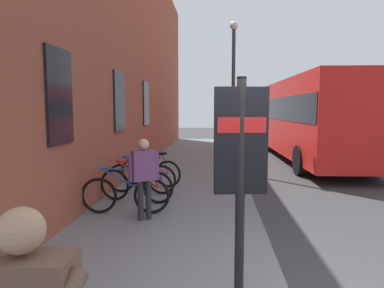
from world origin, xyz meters
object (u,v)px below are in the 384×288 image
bicycle_far_end (126,194)px  bicycle_mid_rack (151,172)px  street_lamp (233,83)px  transit_info_sign (241,156)px  bicycle_end_of_row (136,185)px  bicycle_nearest_sign (142,178)px  pedestrian_near_bus (144,171)px  city_bus (308,115)px

bicycle_far_end → bicycle_mid_rack: 2.45m
bicycle_mid_rack → street_lamp: 4.46m
street_lamp → transit_info_sign: bearing=177.9°
bicycle_far_end → bicycle_end_of_row: (0.85, -0.01, 0.00)m
bicycle_nearest_sign → transit_info_sign: size_ratio=0.74×
bicycle_end_of_row → transit_info_sign: 4.53m
bicycle_mid_rack → bicycle_far_end: bearing=179.5°
bicycle_far_end → street_lamp: 6.30m
pedestrian_near_bus → transit_info_sign: bearing=-149.1°
city_bus → pedestrian_near_bus: bearing=148.9°
bicycle_mid_rack → pedestrian_near_bus: pedestrian_near_bus is taller
transit_info_sign → city_bus: (11.26, -3.60, 0.20)m
bicycle_far_end → bicycle_mid_rack: same height
bicycle_far_end → street_lamp: street_lamp is taller
transit_info_sign → street_lamp: street_lamp is taller
transit_info_sign → pedestrian_near_bus: 3.17m
city_bus → bicycle_mid_rack: bearing=135.9°
bicycle_far_end → bicycle_end_of_row: 0.85m
bicycle_end_of_row → bicycle_far_end: bearing=179.5°
city_bus → bicycle_far_end: bearing=145.6°
bicycle_far_end → transit_info_sign: bearing=-145.8°
transit_info_sign → bicycle_far_end: bearing=34.2°
bicycle_nearest_sign → street_lamp: size_ratio=0.35×
bicycle_end_of_row → pedestrian_near_bus: bearing=-159.7°
pedestrian_near_bus → street_lamp: (5.60, -1.89, 2.03)m
bicycle_end_of_row → bicycle_mid_rack: 1.60m
bicycle_mid_rack → pedestrian_near_bus: (-2.80, -0.43, 0.54)m
street_lamp → city_bus: bearing=-47.7°
bicycle_nearest_sign → pedestrian_near_bus: (-1.98, -0.50, 0.54)m
bicycle_mid_rack → city_bus: (5.80, -5.62, 1.41)m
bicycle_end_of_row → pedestrian_near_bus: 1.39m
bicycle_end_of_row → city_bus: bearing=-37.3°
transit_info_sign → city_bus: size_ratio=0.23×
bicycle_nearest_sign → bicycle_mid_rack: 0.82m
bicycle_end_of_row → street_lamp: bearing=-28.0°
bicycle_far_end → pedestrian_near_bus: bearing=-127.5°
bicycle_end_of_row → city_bus: 9.41m
pedestrian_near_bus → city_bus: bearing=-31.1°
bicycle_end_of_row → bicycle_mid_rack: (1.60, -0.01, 0.00)m
bicycle_end_of_row → pedestrian_near_bus: pedestrian_near_bus is taller
city_bus → street_lamp: street_lamp is taller
bicycle_end_of_row → city_bus: city_bus is taller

